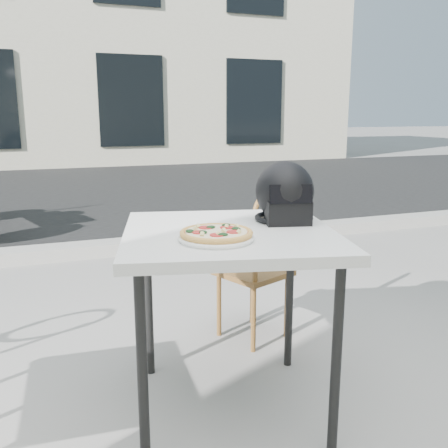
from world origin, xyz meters
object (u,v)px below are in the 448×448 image
object	(u,v)px
plate	(216,238)
pizza	(216,233)
cafe_table_main	(229,247)
cafe_chair_main	(262,255)
helmet	(285,195)

from	to	relation	value
plate	pizza	size ratio (longest dim) A/B	0.86
cafe_table_main	plate	size ratio (longest dim) A/B	3.33
cafe_chair_main	cafe_table_main	bearing A→B (deg)	31.84
pizza	helmet	bearing A→B (deg)	28.85
cafe_table_main	pizza	bearing A→B (deg)	-127.13
cafe_table_main	helmet	xyz separation A→B (m)	(0.30, 0.08, 0.19)
pizza	plate	bearing A→B (deg)	-83.72
pizza	helmet	world-z (taller)	helmet
cafe_table_main	cafe_chair_main	size ratio (longest dim) A/B	1.14
cafe_chair_main	pizza	bearing A→B (deg)	31.57
plate	pizza	bearing A→B (deg)	96.28
cafe_table_main	plate	world-z (taller)	plate
pizza	helmet	xyz separation A→B (m)	(0.40, 0.22, 0.09)
cafe_table_main	pizza	world-z (taller)	pizza
helmet	plate	bearing A→B (deg)	-137.11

